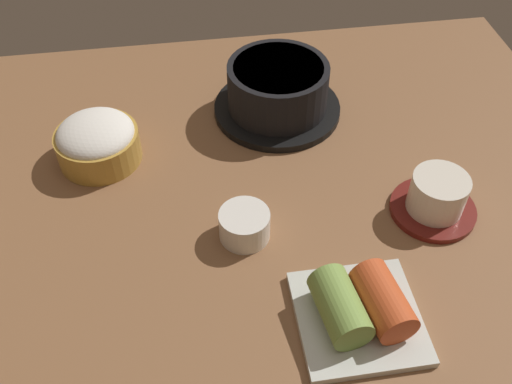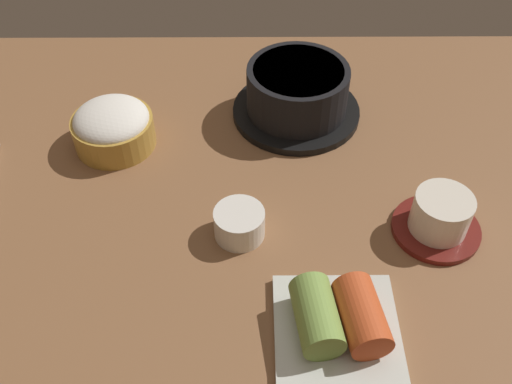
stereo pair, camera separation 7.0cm
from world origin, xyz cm
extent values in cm
cube|color=brown|center=(0.00, 0.00, 1.00)|extent=(100.00, 76.00, 2.00)
cylinder|color=black|center=(8.02, 16.76, 2.56)|extent=(18.63, 18.63, 1.11)
cylinder|color=black|center=(8.02, 16.76, 6.49)|extent=(14.51, 14.51, 6.76)
cylinder|color=#D15619|center=(8.02, 16.76, 9.57)|extent=(12.77, 12.77, 0.60)
cylinder|color=#B78C38|center=(-17.52, 10.41, 4.16)|extent=(11.15, 11.15, 4.32)
ellipsoid|color=white|center=(-17.52, 10.41, 6.32)|extent=(10.26, 10.26, 3.90)
cylinder|color=maroon|center=(23.73, -5.79, 2.40)|extent=(10.63, 10.63, 0.80)
cylinder|color=silver|center=(23.73, -5.79, 5.24)|extent=(6.91, 6.91, 4.87)
cylinder|color=#C6D18C|center=(23.73, -5.79, 7.37)|extent=(5.87, 5.87, 0.40)
cylinder|color=white|center=(0.10, -6.07, 3.87)|extent=(6.09, 6.09, 3.73)
cylinder|color=#B73323|center=(0.10, -6.07, 5.43)|extent=(5.00, 5.00, 0.50)
cube|color=silver|center=(10.30, -19.46, 2.50)|extent=(13.00, 13.00, 1.00)
cylinder|color=#7A9E47|center=(8.02, -19.46, 5.19)|extent=(5.43, 8.33, 4.39)
cylinder|color=#C64C23|center=(12.57, -19.46, 5.19)|extent=(5.60, 8.41, 4.39)
camera|label=1|loc=(-5.28, -49.83, 55.94)|focal=40.43mm
camera|label=2|loc=(1.71, -50.38, 55.94)|focal=40.43mm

